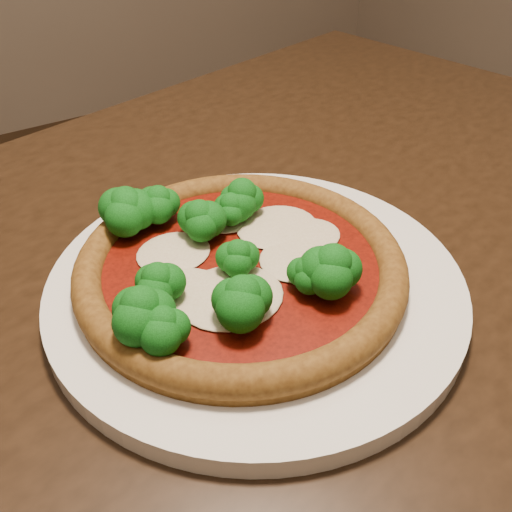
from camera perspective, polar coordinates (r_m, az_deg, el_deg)
dining_table at (r=0.58m, az=0.40°, el=-8.83°), size 1.41×1.08×0.75m
plate at (r=0.49m, az=-0.00°, el=-2.87°), size 0.35×0.35×0.02m
pizza at (r=0.47m, az=-2.48°, el=-0.47°), size 0.28×0.28×0.06m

